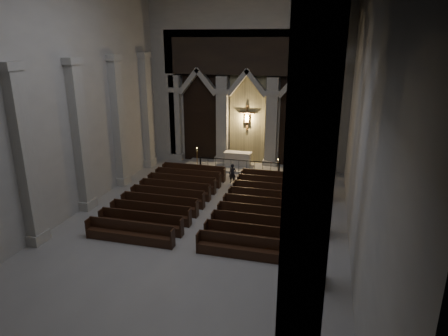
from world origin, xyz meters
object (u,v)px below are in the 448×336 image
altar (238,159)px  pews (214,204)px  altar_rail (239,165)px  worshipper (232,174)px  candle_stand_right (278,173)px  candle_stand_left (197,163)px

altar → pews: altar is taller
altar_rail → worshipper: (-0.04, -1.66, -0.10)m
altar → candle_stand_right: bearing=-28.0°
worshipper → candle_stand_left: bearing=147.9°
candle_stand_right → pews: 6.60m
altar → worshipper: worshipper is taller
altar → worshipper: bearing=-83.2°
altar_rail → pews: (0.00, -6.05, -0.42)m
altar_rail → candle_stand_left: size_ratio=3.45×
candle_stand_right → pews: size_ratio=0.14×
altar_rail → candle_stand_left: candle_stand_left is taller
candle_stand_left → candle_stand_right: size_ratio=1.21×
worshipper → candle_stand_right: bearing=33.0°
altar → altar_rail: altar is taller
candle_stand_left → altar_rail: bearing=-7.5°
altar → candle_stand_right: size_ratio=1.46×
altar → pews: size_ratio=0.20×
altar → pews: bearing=-86.8°
pews → worshipper: (-0.04, 4.39, 0.31)m
altar → pews: 7.70m
altar → candle_stand_left: size_ratio=1.21×
worshipper → pews: bearing=-87.8°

